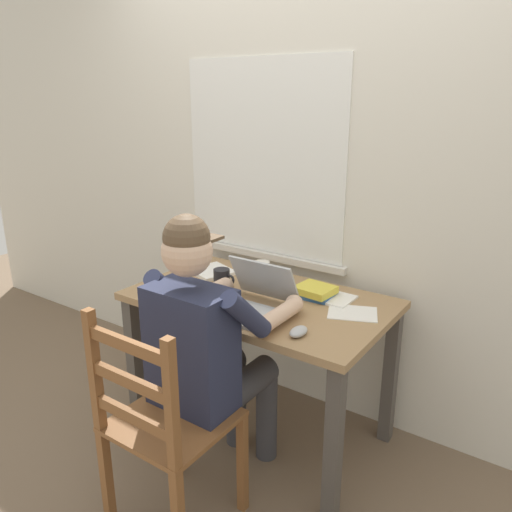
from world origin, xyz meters
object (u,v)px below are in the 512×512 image
at_px(coffee_mug_white, 262,270).
at_px(desk, 259,318).
at_px(seated_person, 209,344).
at_px(computer_mouse, 299,332).
at_px(book_stack_main, 315,292).
at_px(landscape_photo_print, 164,288).
at_px(coffee_mug_dark, 222,278).
at_px(laptop, 252,300).
at_px(wooden_chair, 163,427).

bearing_deg(coffee_mug_white, desk, -58.69).
relative_size(seated_person, computer_mouse, 12.63).
height_order(book_stack_main, landscape_photo_print, book_stack_main).
bearing_deg(desk, coffee_mug_dark, -178.19).
bearing_deg(computer_mouse, desk, 145.38).
bearing_deg(coffee_mug_white, laptop, -62.24).
xyz_separation_m(desk, seated_person, (0.05, -0.43, 0.06)).
xyz_separation_m(computer_mouse, coffee_mug_dark, (-0.57, 0.24, 0.03)).
bearing_deg(coffee_mug_white, seated_person, -74.42).
xyz_separation_m(coffee_mug_dark, book_stack_main, (0.44, 0.16, -0.02)).
distance_m(desk, wooden_chair, 0.73).
distance_m(book_stack_main, landscape_photo_print, 0.75).
bearing_deg(book_stack_main, landscape_photo_print, -153.40).
bearing_deg(desk, seated_person, -83.89).
bearing_deg(wooden_chair, book_stack_main, 78.79).
height_order(computer_mouse, coffee_mug_white, coffee_mug_white).
xyz_separation_m(laptop, book_stack_main, (0.16, 0.30, -0.02)).
relative_size(seated_person, book_stack_main, 6.90).
bearing_deg(book_stack_main, wooden_chair, -101.21).
distance_m(seated_person, landscape_photo_print, 0.56).
bearing_deg(coffee_mug_white, wooden_chair, -78.94).
distance_m(computer_mouse, book_stack_main, 0.42).
distance_m(computer_mouse, landscape_photo_print, 0.81).
distance_m(computer_mouse, coffee_mug_dark, 0.62).
height_order(laptop, coffee_mug_white, laptop).
relative_size(desk, landscape_photo_print, 9.42).
height_order(laptop, landscape_photo_print, laptop).
xyz_separation_m(desk, coffee_mug_white, (-0.14, 0.23, 0.15)).
height_order(laptop, computer_mouse, laptop).
height_order(desk, seated_person, seated_person).
height_order(wooden_chair, landscape_photo_print, wooden_chair).
distance_m(laptop, landscape_photo_print, 0.51).
relative_size(seated_person, laptop, 3.77).
bearing_deg(coffee_mug_dark, book_stack_main, 19.80).
distance_m(seated_person, wooden_chair, 0.36).
height_order(seated_person, coffee_mug_white, seated_person).
bearing_deg(computer_mouse, coffee_mug_dark, 157.53).
distance_m(desk, laptop, 0.23).
height_order(laptop, book_stack_main, laptop).
distance_m(desk, book_stack_main, 0.30).
bearing_deg(coffee_mug_dark, coffee_mug_white, 70.40).
relative_size(desk, laptop, 3.66).
distance_m(seated_person, coffee_mug_dark, 0.51).
xyz_separation_m(wooden_chair, coffee_mug_white, (-0.18, 0.94, 0.32)).
relative_size(desk, book_stack_main, 6.69).
xyz_separation_m(coffee_mug_white, landscape_photo_print, (-0.31, -0.41, -0.04)).
bearing_deg(laptop, landscape_photo_print, -175.79).
bearing_deg(laptop, wooden_chair, -91.24).
height_order(wooden_chair, coffee_mug_white, wooden_chair).
xyz_separation_m(computer_mouse, coffee_mug_white, (-0.49, 0.47, 0.03)).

